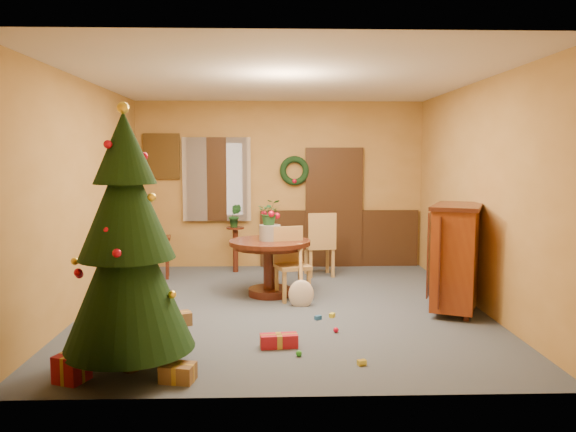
{
  "coord_description": "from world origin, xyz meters",
  "views": [
    {
      "loc": [
        -0.17,
        -7.11,
        1.93
      ],
      "look_at": [
        0.07,
        0.4,
        1.14
      ],
      "focal_mm": 35.0,
      "sensor_mm": 36.0,
      "label": 1
    }
  ],
  "objects_px": {
    "sideboard": "(456,255)",
    "christmas_tree": "(127,246)",
    "dining_table": "(270,257)",
    "chair_near": "(291,260)",
    "writing_desk": "(146,247)"
  },
  "relations": [
    {
      "from": "dining_table",
      "to": "christmas_tree",
      "type": "bearing_deg",
      "value": -114.63
    },
    {
      "from": "writing_desk",
      "to": "christmas_tree",
      "type": "bearing_deg",
      "value": -79.84
    },
    {
      "from": "christmas_tree",
      "to": "writing_desk",
      "type": "height_order",
      "value": "christmas_tree"
    },
    {
      "from": "dining_table",
      "to": "christmas_tree",
      "type": "xyz_separation_m",
      "value": [
        -1.27,
        -2.76,
        0.6
      ]
    },
    {
      "from": "dining_table",
      "to": "writing_desk",
      "type": "distance_m",
      "value": 2.29
    },
    {
      "from": "dining_table",
      "to": "sideboard",
      "type": "xyz_separation_m",
      "value": [
        2.33,
        -0.9,
        0.18
      ]
    },
    {
      "from": "dining_table",
      "to": "writing_desk",
      "type": "bearing_deg",
      "value": 149.29
    },
    {
      "from": "dining_table",
      "to": "sideboard",
      "type": "bearing_deg",
      "value": -21.13
    },
    {
      "from": "christmas_tree",
      "to": "writing_desk",
      "type": "xyz_separation_m",
      "value": [
        -0.71,
        3.93,
        -0.64
      ]
    },
    {
      "from": "dining_table",
      "to": "christmas_tree",
      "type": "relative_size",
      "value": 0.47
    },
    {
      "from": "dining_table",
      "to": "chair_near",
      "type": "bearing_deg",
      "value": -30.82
    },
    {
      "from": "dining_table",
      "to": "christmas_tree",
      "type": "distance_m",
      "value": 3.1
    },
    {
      "from": "sideboard",
      "to": "christmas_tree",
      "type": "bearing_deg",
      "value": -152.62
    },
    {
      "from": "chair_near",
      "to": "writing_desk",
      "type": "height_order",
      "value": "chair_near"
    },
    {
      "from": "christmas_tree",
      "to": "sideboard",
      "type": "height_order",
      "value": "christmas_tree"
    }
  ]
}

